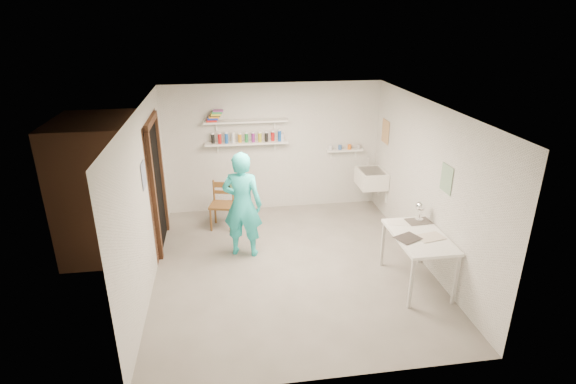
{
  "coord_description": "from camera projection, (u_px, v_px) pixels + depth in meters",
  "views": [
    {
      "loc": [
        -0.92,
        -5.77,
        3.57
      ],
      "look_at": [
        0.0,
        0.4,
        1.05
      ],
      "focal_mm": 28.0,
      "sensor_mm": 36.0,
      "label": 1
    }
  ],
  "objects": [
    {
      "name": "man",
      "position": [
        242.0,
        205.0,
        6.81
      ],
      "size": [
        0.7,
        0.56,
        1.67
      ],
      "primitive_type": "imported",
      "rotation": [
        0.0,
        0.0,
        2.85
      ],
      "color": "#2AD3D3",
      "rests_on": "ground"
    },
    {
      "name": "wall_clock",
      "position": [
        237.0,
        183.0,
        6.89
      ],
      "size": [
        0.3,
        0.12,
        0.3
      ],
      "primitive_type": "cylinder",
      "rotation": [
        1.57,
        0.0,
        -0.29
      ],
      "color": "#C8C588",
      "rests_on": "man"
    },
    {
      "name": "ledge_pots",
      "position": [
        345.0,
        147.0,
        8.48
      ],
      "size": [
        0.48,
        0.07,
        0.09
      ],
      "color": "silver",
      "rests_on": "ledge_shelf"
    },
    {
      "name": "wall_left",
      "position": [
        145.0,
        201.0,
        6.03
      ],
      "size": [
        0.02,
        4.5,
        2.4
      ],
      "primitive_type": "cube",
      "color": "silver",
      "rests_on": "ground"
    },
    {
      "name": "poster_left",
      "position": [
        144.0,
        175.0,
        5.94
      ],
      "size": [
        0.01,
        0.28,
        0.36
      ],
      "primitive_type": "cube",
      "color": "#334C7F",
      "rests_on": "wall_left"
    },
    {
      "name": "wall_back",
      "position": [
        273.0,
        148.0,
        8.37
      ],
      "size": [
        4.0,
        0.02,
        2.4
      ],
      "primitive_type": "cube",
      "color": "silver",
      "rests_on": "ground"
    },
    {
      "name": "door_jamb_near",
      "position": [
        154.0,
        199.0,
        6.61
      ],
      "size": [
        0.06,
        0.1,
        2.0
      ],
      "primitive_type": "cube",
      "color": "brown",
      "rests_on": "ground"
    },
    {
      "name": "door_lintel",
      "position": [
        151.0,
        121.0,
        6.68
      ],
      "size": [
        0.06,
        1.05,
        0.1
      ],
      "primitive_type": "cube",
      "color": "brown",
      "rests_on": "wall_left"
    },
    {
      "name": "papers",
      "position": [
        420.0,
        235.0,
        6.06
      ],
      "size": [
        0.3,
        0.22,
        0.02
      ],
      "color": "silver",
      "rests_on": "work_table"
    },
    {
      "name": "wall_front",
      "position": [
        330.0,
        282.0,
        4.23
      ],
      "size": [
        4.0,
        0.02,
        2.4
      ],
      "primitive_type": "cube",
      "color": "silver",
      "rests_on": "ground"
    },
    {
      "name": "wooden_chair",
      "position": [
        222.0,
        205.0,
        7.82
      ],
      "size": [
        0.48,
        0.46,
        0.86
      ],
      "primitive_type": "cube",
      "rotation": [
        0.0,
        0.0,
        -0.24
      ],
      "color": "brown",
      "rests_on": "ground"
    },
    {
      "name": "floor",
      "position": [
        292.0,
        267.0,
        6.75
      ],
      "size": [
        4.0,
        4.5,
        0.02
      ],
      "primitive_type": "cube",
      "color": "slate",
      "rests_on": "ground"
    },
    {
      "name": "ceiling",
      "position": [
        293.0,
        107.0,
        5.85
      ],
      "size": [
        4.0,
        4.5,
        0.02
      ],
      "primitive_type": "cube",
      "color": "silver",
      "rests_on": "wall_back"
    },
    {
      "name": "book_stack",
      "position": [
        215.0,
        116.0,
        7.86
      ],
      "size": [
        0.3,
        0.14,
        0.2
      ],
      "color": "red",
      "rests_on": "shelf_upper"
    },
    {
      "name": "shelf_upper",
      "position": [
        246.0,
        121.0,
        7.98
      ],
      "size": [
        1.5,
        0.22,
        0.03
      ],
      "primitive_type": "cube",
      "color": "white",
      "rests_on": "wall_back"
    },
    {
      "name": "ledge_shelf",
      "position": [
        345.0,
        150.0,
        8.51
      ],
      "size": [
        0.7,
        0.14,
        0.03
      ],
      "primitive_type": "cube",
      "color": "white",
      "rests_on": "wall_back"
    },
    {
      "name": "wall_right",
      "position": [
        427.0,
        185.0,
        6.58
      ],
      "size": [
        0.02,
        4.5,
        2.4
      ],
      "primitive_type": "cube",
      "color": "silver",
      "rests_on": "ground"
    },
    {
      "name": "spray_cans",
      "position": [
        246.0,
        138.0,
        8.09
      ],
      "size": [
        1.34,
        0.06,
        0.17
      ],
      "color": "black",
      "rests_on": "shelf_lower"
    },
    {
      "name": "doorway_recess",
      "position": [
        157.0,
        187.0,
        7.07
      ],
      "size": [
        0.02,
        0.9,
        2.0
      ],
      "primitive_type": "cube",
      "color": "black",
      "rests_on": "wall_left"
    },
    {
      "name": "corridor_box",
      "position": [
        110.0,
        186.0,
        6.95
      ],
      "size": [
        1.4,
        1.5,
        2.1
      ],
      "primitive_type": "cube",
      "color": "brown",
      "rests_on": "ground"
    },
    {
      "name": "desk_lamp",
      "position": [
        421.0,
        206.0,
        6.42
      ],
      "size": [
        0.14,
        0.14,
        0.14
      ],
      "primitive_type": "sphere",
      "color": "white",
      "rests_on": "work_table"
    },
    {
      "name": "belfast_sink",
      "position": [
        371.0,
        178.0,
        8.29
      ],
      "size": [
        0.48,
        0.6,
        0.3
      ],
      "primitive_type": "cube",
      "color": "white",
      "rests_on": "wall_right"
    },
    {
      "name": "poster_right_b",
      "position": [
        446.0,
        179.0,
        5.96
      ],
      "size": [
        0.01,
        0.3,
        0.38
      ],
      "primitive_type": "cube",
      "color": "#3F724C",
      "rests_on": "wall_right"
    },
    {
      "name": "shelf_lower",
      "position": [
        247.0,
        143.0,
        8.13
      ],
      "size": [
        1.5,
        0.22,
        0.03
      ],
      "primitive_type": "cube",
      "color": "white",
      "rests_on": "wall_back"
    },
    {
      "name": "door_jamb_far",
      "position": [
        162.0,
        176.0,
        7.53
      ],
      "size": [
        0.06,
        0.1,
        2.0
      ],
      "primitive_type": "cube",
      "color": "brown",
      "rests_on": "ground"
    },
    {
      "name": "poster_right_a",
      "position": [
        385.0,
        132.0,
        8.09
      ],
      "size": [
        0.01,
        0.34,
        0.42
      ],
      "primitive_type": "cube",
      "color": "#995933",
      "rests_on": "wall_right"
    },
    {
      "name": "work_table",
      "position": [
        417.0,
        260.0,
        6.2
      ],
      "size": [
        0.68,
        1.14,
        0.76
      ],
      "primitive_type": "cube",
      "color": "white",
      "rests_on": "ground"
    }
  ]
}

